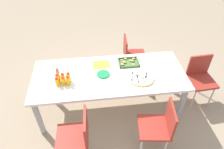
{
  "coord_description": "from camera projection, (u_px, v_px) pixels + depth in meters",
  "views": [
    {
      "loc": [
        -0.24,
        -2.28,
        2.7
      ],
      "look_at": [
        0.04,
        -0.03,
        0.75
      ],
      "focal_mm": 32.78,
      "sensor_mm": 36.0,
      "label": 1
    }
  ],
  "objects": [
    {
      "name": "juice_bottle_1",
      "position": [
        63.0,
        81.0,
        2.82
      ],
      "size": [
        0.05,
        0.05,
        0.14
      ],
      "color": "#F9AE14",
      "rests_on": "party_table"
    },
    {
      "name": "napkin_stack",
      "position": [
        42.0,
        73.0,
        3.05
      ],
      "size": [
        0.15,
        0.15,
        0.01
      ],
      "primitive_type": "cube",
      "color": "white",
      "rests_on": "party_table"
    },
    {
      "name": "juice_bottle_3",
      "position": [
        58.0,
        79.0,
        2.86
      ],
      "size": [
        0.06,
        0.06,
        0.14
      ],
      "color": "#F9AE14",
      "rests_on": "party_table"
    },
    {
      "name": "fruit_pizza",
      "position": [
        141.0,
        78.0,
        2.95
      ],
      "size": [
        0.38,
        0.38,
        0.05
      ],
      "color": "tan",
      "rests_on": "party_table"
    },
    {
      "name": "juice_bottle_0",
      "position": [
        57.0,
        82.0,
        2.8
      ],
      "size": [
        0.06,
        0.06,
        0.14
      ],
      "color": "#FAAB14",
      "rests_on": "party_table"
    },
    {
      "name": "cardboard_tube",
      "position": [
        58.0,
        72.0,
        2.94
      ],
      "size": [
        0.04,
        0.04,
        0.16
      ],
      "primitive_type": "cylinder",
      "color": "#9E7A56",
      "rests_on": "party_table"
    },
    {
      "name": "party_table",
      "position": [
        109.0,
        77.0,
        3.07
      ],
      "size": [
        2.26,
        0.94,
        0.73
      ],
      "color": "white",
      "rests_on": "ground_plane"
    },
    {
      "name": "ground_plane",
      "position": [
        110.0,
        106.0,
        3.5
      ],
      "size": [
        12.0,
        12.0,
        0.0
      ],
      "primitive_type": "plane",
      "color": "gray"
    },
    {
      "name": "chair_near_left",
      "position": [
        77.0,
        134.0,
        2.52
      ],
      "size": [
        0.41,
        0.41,
        0.83
      ],
      "rotation": [
        0.0,
        0.0,
        1.54
      ],
      "color": "maroon",
      "rests_on": "ground_plane"
    },
    {
      "name": "snack_tray",
      "position": [
        128.0,
        62.0,
        3.22
      ],
      "size": [
        0.31,
        0.24,
        0.04
      ],
      "color": "#477238",
      "rests_on": "party_table"
    },
    {
      "name": "chair_far_right",
      "position": [
        131.0,
        54.0,
        3.82
      ],
      "size": [
        0.43,
        0.43,
        0.83
      ],
      "rotation": [
        0.0,
        0.0,
        -1.64
      ],
      "color": "maroon",
      "rests_on": "ground_plane"
    },
    {
      "name": "chair_end",
      "position": [
        200.0,
        76.0,
        3.34
      ],
      "size": [
        0.42,
        0.42,
        0.83
      ],
      "rotation": [
        0.0,
        0.0,
        3.2
      ],
      "color": "maroon",
      "rests_on": "ground_plane"
    },
    {
      "name": "juice_bottle_4",
      "position": [
        63.0,
        78.0,
        2.86
      ],
      "size": [
        0.06,
        0.06,
        0.15
      ],
      "color": "#FAAE14",
      "rests_on": "party_table"
    },
    {
      "name": "chair_near_right",
      "position": [
        160.0,
        125.0,
        2.62
      ],
      "size": [
        0.45,
        0.45,
        0.83
      ],
      "rotation": [
        0.0,
        0.0,
        1.43
      ],
      "color": "maroon",
      "rests_on": "ground_plane"
    },
    {
      "name": "juice_bottle_2",
      "position": [
        68.0,
        81.0,
        2.82
      ],
      "size": [
        0.06,
        0.06,
        0.15
      ],
      "color": "#F9AD14",
      "rests_on": "party_table"
    },
    {
      "name": "plate_stack",
      "position": [
        103.0,
        74.0,
        3.01
      ],
      "size": [
        0.19,
        0.19,
        0.02
      ],
      "color": "#1E8C4C",
      "rests_on": "party_table"
    },
    {
      "name": "juice_bottle_5",
      "position": [
        69.0,
        77.0,
        2.87
      ],
      "size": [
        0.06,
        0.06,
        0.15
      ],
      "color": "#F9AF14",
      "rests_on": "party_table"
    },
    {
      "name": "paper_folder",
      "position": [
        101.0,
        65.0,
        3.2
      ],
      "size": [
        0.27,
        0.21,
        0.01
      ],
      "primitive_type": "cube",
      "rotation": [
        0.0,
        0.0,
        0.03
      ],
      "color": "yellow",
      "rests_on": "party_table"
    }
  ]
}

